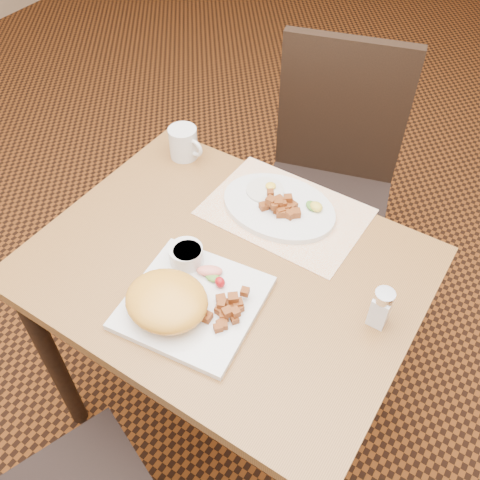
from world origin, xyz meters
name	(u,v)px	position (x,y,z in m)	size (l,w,h in m)	color
ground	(229,406)	(0.00, 0.00, 0.00)	(8.00, 8.00, 0.00)	black
table	(226,291)	(0.00, 0.00, 0.64)	(0.90, 0.70, 0.75)	#915E2C
chair_far	(329,174)	(-0.03, 0.67, 0.54)	(0.52, 0.53, 0.97)	black
placemat	(285,212)	(0.03, 0.23, 0.75)	(0.40, 0.28, 0.00)	white
plate_square	(193,302)	(0.01, -0.14, 0.76)	(0.28, 0.28, 0.02)	silver
plate_oval	(279,207)	(0.02, 0.23, 0.76)	(0.30, 0.23, 0.02)	silver
hollandaise_mound	(166,301)	(-0.02, -0.19, 0.80)	(0.19, 0.16, 0.07)	gold
ramekin	(186,255)	(-0.07, -0.05, 0.79)	(0.08, 0.08, 0.04)	silver
garnish_sq	(213,275)	(0.01, -0.06, 0.78)	(0.09, 0.06, 0.03)	#387223
fried_egg	(266,189)	(-0.04, 0.26, 0.77)	(0.10, 0.10, 0.02)	white
garnish_ov	(315,206)	(0.10, 0.26, 0.78)	(0.06, 0.05, 0.02)	#387223
salt_shaker	(381,307)	(0.37, 0.04, 0.80)	(0.04, 0.04, 0.10)	white
coffee_mug	(184,143)	(-0.33, 0.28, 0.80)	(0.11, 0.08, 0.09)	silver
home_fries_sq	(224,309)	(0.09, -0.13, 0.78)	(0.10, 0.12, 0.03)	brown
home_fries_ov	(281,206)	(0.03, 0.21, 0.78)	(0.11, 0.08, 0.04)	brown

